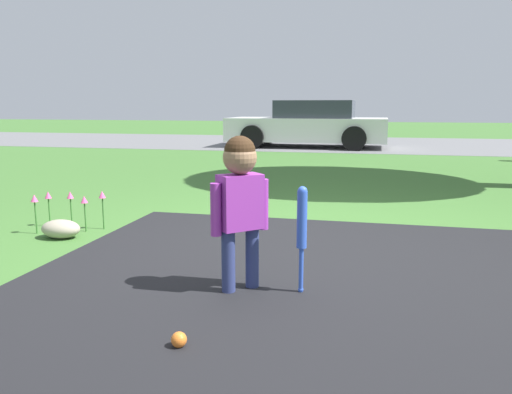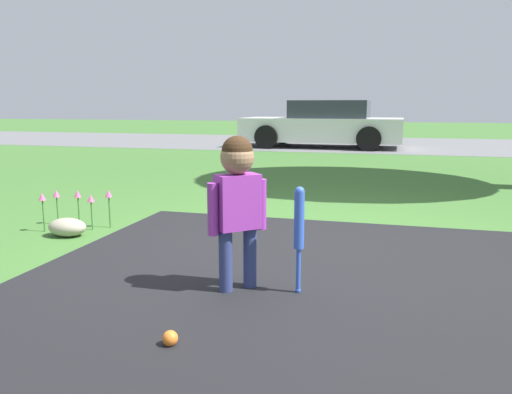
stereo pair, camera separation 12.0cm
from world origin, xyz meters
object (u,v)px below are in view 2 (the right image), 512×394
object	(u,v)px
baseball_bat	(299,225)
parked_car	(324,125)
child	(237,191)
sports_ball	(170,338)

from	to	relation	value
baseball_bat	parked_car	distance (m)	10.30
child	parked_car	bearing A→B (deg)	51.75
child	baseball_bat	xyz separation A→B (m)	(0.35, 0.03, -0.18)
child	sports_ball	xyz separation A→B (m)	(-0.09, -0.75, -0.55)
child	baseball_bat	size ratio (longest dim) A/B	1.45
child	sports_ball	distance (m)	0.93
parked_car	child	bearing A→B (deg)	95.85
baseball_bat	parked_car	world-z (taller)	parked_car
child	sports_ball	bearing A→B (deg)	-139.70
baseball_bat	child	bearing A→B (deg)	-174.47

